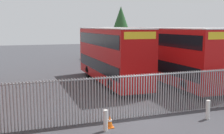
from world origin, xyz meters
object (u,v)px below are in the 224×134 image
Objects in this scene: double_decker_bus_near_gate at (111,53)px; bollard_near_left at (106,121)px; bollard_center_front at (208,110)px; double_decker_bus_behind_fence_left at (173,54)px; traffic_cone_by_gate at (110,121)px; double_decker_bus_behind_fence_right at (200,51)px; double_decker_bus_far_back at (116,43)px.

double_decker_bus_near_gate is 10.46m from bollard_near_left.
double_decker_bus_behind_fence_left is at bearing 70.19° from bollard_center_front.
bollard_near_left is at bearing -133.83° from traffic_cone_by_gate.
double_decker_bus_behind_fence_left is 11.38× the size of bollard_near_left.
double_decker_bus_behind_fence_left is at bearing -158.78° from double_decker_bus_behind_fence_right.
traffic_cone_by_gate is at bearing 174.19° from bollard_center_front.
double_decker_bus_near_gate reaches higher than traffic_cone_by_gate.
traffic_cone_by_gate is at bearing -142.46° from double_decker_bus_behind_fence_right.
bollard_center_front reaches higher than traffic_cone_by_gate.
double_decker_bus_behind_fence_left is 3.91m from double_decker_bus_behind_fence_right.
double_decker_bus_far_back is at bearing 88.06° from double_decker_bus_behind_fence_left.
double_decker_bus_behind_fence_right is 14.98m from bollard_near_left.
bollard_near_left is 1.61× the size of traffic_cone_by_gate.
bollard_near_left is (-11.73, -9.10, -1.95)m from double_decker_bus_behind_fence_right.
bollard_near_left is at bearing -136.46° from double_decker_bus_behind_fence_left.
double_decker_bus_behind_fence_right is 18.32× the size of traffic_cone_by_gate.
double_decker_bus_far_back reaches higher than bollard_near_left.
traffic_cone_by_gate is (-3.30, -9.31, -2.13)m from double_decker_bus_near_gate.
double_decker_bus_near_gate is 4.88m from double_decker_bus_behind_fence_left.
double_decker_bus_near_gate is 10.10m from traffic_cone_by_gate.
double_decker_bus_behind_fence_left is 10.93m from traffic_cone_by_gate.
double_decker_bus_behind_fence_right is 11.38× the size of bollard_center_front.
double_decker_bus_far_back is (0.49, 14.35, 0.00)m from double_decker_bus_behind_fence_left.
double_decker_bus_near_gate is 11.38× the size of bollard_near_left.
double_decker_bus_far_back is at bearing 81.50° from bollard_center_front.
double_decker_bus_near_gate and double_decker_bus_far_back have the same top height.
bollard_center_front is at bearing -98.50° from double_decker_bus_far_back.
bollard_center_front is (-2.83, -7.87, -1.95)m from double_decker_bus_behind_fence_left.
double_decker_bus_near_gate and double_decker_bus_behind_fence_left have the same top height.
double_decker_bus_behind_fence_left is at bearing 43.43° from traffic_cone_by_gate.
traffic_cone_by_gate is (-4.95, 0.50, -0.19)m from bollard_center_front.
bollard_center_front is (1.65, -9.81, -1.95)m from double_decker_bus_near_gate.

